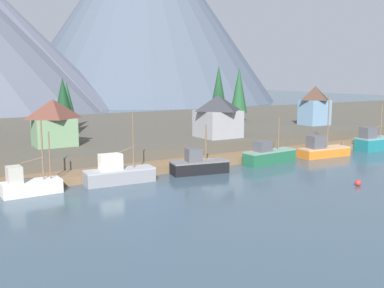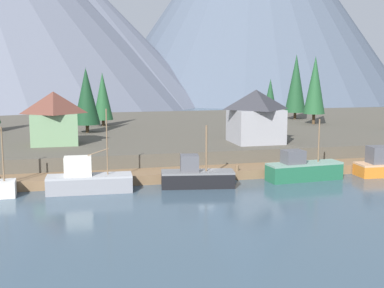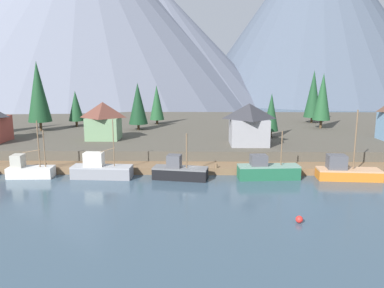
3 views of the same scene
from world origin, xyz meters
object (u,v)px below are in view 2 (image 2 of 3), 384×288
object	(u,v)px
house_grey	(256,116)
conifer_near_right	(296,83)
house_green	(54,118)
conifer_near_left	(103,96)
fishing_boat_green	(303,169)
conifer_mid_right	(315,85)
fishing_boat_grey	(88,180)
conifer_back_left	(270,103)
conifer_far_left	(86,96)
fishing_boat_black	(196,176)

from	to	relation	value
house_grey	conifer_near_right	size ratio (longest dim) A/B	0.56
house_green	conifer_near_left	xyz separation A→B (m)	(7.24, 19.62, 1.53)
fishing_boat_green	house_green	distance (m)	30.60
house_green	conifer_mid_right	bearing A→B (deg)	18.12
fishing_boat_grey	conifer_back_left	xyz separation A→B (m)	(26.40, 18.60, 5.87)
conifer_back_left	conifer_far_left	distance (m)	26.70
fishing_boat_black	conifer_near_right	bearing A→B (deg)	62.53
fishing_boat_black	house_green	bearing A→B (deg)	140.75
conifer_near_right	conifer_mid_right	size ratio (longest dim) A/B	1.05
fishing_boat_black	conifer_mid_right	xyz separation A→B (m)	(28.29, 29.84, 8.04)
conifer_near_left	fishing_boat_grey	bearing A→B (deg)	-96.31
fishing_boat_grey	conifer_back_left	bearing A→B (deg)	38.20
house_green	conifer_mid_right	distance (m)	44.68
fishing_boat_black	fishing_boat_green	bearing A→B (deg)	11.01
conifer_far_left	fishing_boat_green	bearing A→B (deg)	-51.23
conifer_mid_right	conifer_back_left	world-z (taller)	conifer_mid_right
conifer_near_right	conifer_mid_right	bearing A→B (deg)	-94.74
fishing_boat_grey	house_grey	size ratio (longest dim) A/B	1.22
fishing_boat_grey	house_grey	xyz separation A→B (m)	(21.44, 11.32, 4.78)
fishing_boat_green	house_green	size ratio (longest dim) A/B	1.27
fishing_boat_grey	house_green	world-z (taller)	house_green
conifer_far_left	conifer_near_right	bearing A→B (deg)	16.60
fishing_boat_grey	conifer_near_left	distance (m)	36.01
fishing_boat_green	conifer_far_left	size ratio (longest dim) A/B	0.88
conifer_back_left	house_grey	bearing A→B (deg)	-124.25
fishing_boat_grey	house_green	distance (m)	16.66
house_grey	conifer_near_right	bearing A→B (deg)	55.89
conifer_back_left	conifer_near_left	bearing A→B (deg)	143.51
fishing_boat_green	conifer_back_left	size ratio (longest dim) A/B	1.05
fishing_boat_grey	house_grey	distance (m)	24.71
house_green	conifer_near_right	size ratio (longest dim) A/B	0.54
conifer_back_left	house_green	bearing A→B (deg)	-174.29
fishing_boat_black	fishing_boat_green	world-z (taller)	fishing_boat_green
fishing_boat_grey	conifer_mid_right	distance (m)	49.54
fishing_boat_green	conifer_near_left	xyz separation A→B (m)	(-18.63, 35.28, 6.22)
conifer_near_right	conifer_back_left	bearing A→B (deg)	-124.06
fishing_boat_grey	fishing_boat_black	distance (m)	10.72
conifer_far_left	house_grey	bearing A→B (deg)	-37.09
house_grey	fishing_boat_grey	bearing A→B (deg)	-152.17
house_grey	conifer_near_right	world-z (taller)	conifer_near_right
house_green	conifer_back_left	bearing A→B (deg)	5.71
house_green	fishing_boat_green	bearing A→B (deg)	-31.17
house_green	conifer_back_left	distance (m)	29.92
house_grey	conifer_near_left	distance (m)	29.71
fishing_boat_grey	fishing_boat_black	bearing A→B (deg)	1.12
fishing_boat_grey	fishing_boat_green	distance (m)	22.52
fishing_boat_black	conifer_near_right	world-z (taller)	conifer_near_right
house_grey	conifer_back_left	world-z (taller)	conifer_back_left
house_grey	conifer_mid_right	distance (m)	25.47
fishing_boat_black	conifer_mid_right	world-z (taller)	conifer_mid_right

